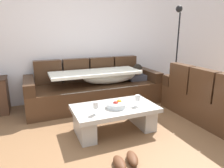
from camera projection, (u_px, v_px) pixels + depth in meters
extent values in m
plane|color=brown|center=(116.00, 148.00, 2.58)|extent=(14.00, 14.00, 0.00)
cube|color=white|center=(74.00, 35.00, 4.15)|extent=(9.00, 0.10, 2.70)
cube|color=#482D1A|center=(95.00, 94.00, 4.04)|extent=(2.57, 0.92, 0.42)
cube|color=#482D1A|center=(48.00, 72.00, 3.96)|extent=(0.52, 0.16, 0.46)
cube|color=#482D1A|center=(76.00, 70.00, 4.16)|extent=(0.52, 0.16, 0.46)
cube|color=#482D1A|center=(101.00, 68.00, 4.37)|extent=(0.52, 0.16, 0.46)
cube|color=#482D1A|center=(124.00, 66.00, 4.57)|extent=(0.52, 0.16, 0.46)
cube|color=#392415|center=(29.00, 85.00, 3.52)|extent=(0.18, 0.92, 0.20)
cube|color=#392415|center=(147.00, 74.00, 4.40)|extent=(0.18, 0.92, 0.20)
cube|color=#4C4C56|center=(136.00, 77.00, 4.30)|extent=(0.36, 0.28, 0.11)
sphere|color=beige|center=(138.00, 70.00, 4.23)|extent=(0.21, 0.21, 0.21)
sphere|color=black|center=(138.00, 69.00, 4.22)|extent=(0.20, 0.20, 0.20)
ellipsoid|color=silver|center=(110.00, 76.00, 4.02)|extent=(1.10, 0.44, 0.28)
cube|color=silver|center=(96.00, 73.00, 3.86)|extent=(1.70, 0.60, 0.05)
cube|color=silver|center=(103.00, 100.00, 3.64)|extent=(1.44, 0.04, 0.38)
cube|color=#482D1A|center=(218.00, 108.00, 3.33)|extent=(0.92, 1.82, 0.42)
cube|color=#482D1A|center=(204.00, 84.00, 3.08)|extent=(0.16, 0.46, 0.46)
cube|color=#482D1A|center=(181.00, 77.00, 3.52)|extent=(0.16, 0.46, 0.46)
cube|color=#392415|center=(185.00, 79.00, 3.99)|extent=(0.92, 0.18, 0.20)
cube|color=#B23838|center=(195.00, 84.00, 3.76)|extent=(0.28, 0.36, 0.11)
sphere|color=beige|center=(198.00, 75.00, 3.73)|extent=(0.21, 0.21, 0.21)
sphere|color=#9E7042|center=(198.00, 74.00, 3.73)|extent=(0.20, 0.20, 0.20)
cube|color=#BAB5AA|center=(115.00, 108.00, 2.93)|extent=(1.20, 0.68, 0.06)
cube|color=#BAB5AA|center=(84.00, 126.00, 2.81)|extent=(0.20, 0.54, 0.32)
cube|color=#BAB5AA|center=(142.00, 116.00, 3.15)|extent=(0.20, 0.54, 0.32)
cylinder|color=silver|center=(116.00, 105.00, 2.88)|extent=(0.28, 0.28, 0.07)
sphere|color=#B0251B|center=(116.00, 104.00, 2.86)|extent=(0.08, 0.08, 0.08)
sphere|color=orange|center=(119.00, 102.00, 2.93)|extent=(0.08, 0.08, 0.08)
cylinder|color=silver|center=(96.00, 114.00, 2.66)|extent=(0.06, 0.06, 0.01)
cylinder|color=silver|center=(96.00, 111.00, 2.65)|extent=(0.01, 0.01, 0.07)
cylinder|color=silver|center=(96.00, 105.00, 2.63)|extent=(0.07, 0.07, 0.08)
cylinder|color=silver|center=(137.00, 106.00, 2.94)|extent=(0.06, 0.06, 0.01)
cylinder|color=silver|center=(137.00, 103.00, 2.93)|extent=(0.01, 0.01, 0.07)
cylinder|color=silver|center=(137.00, 98.00, 2.91)|extent=(0.07, 0.07, 0.08)
cube|color=white|center=(132.00, 105.00, 2.98)|extent=(0.34, 0.30, 0.01)
cylinder|color=black|center=(174.00, 91.00, 4.95)|extent=(0.28, 0.28, 0.02)
cylinder|color=black|center=(177.00, 53.00, 4.72)|extent=(0.03, 0.03, 1.80)
sphere|color=black|center=(179.00, 9.00, 4.33)|extent=(0.14, 0.14, 0.14)
ellipsoid|color=#59331E|center=(120.00, 163.00, 2.21)|extent=(0.15, 0.28, 0.09)
ellipsoid|color=#59331E|center=(132.00, 158.00, 2.29)|extent=(0.18, 0.29, 0.09)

